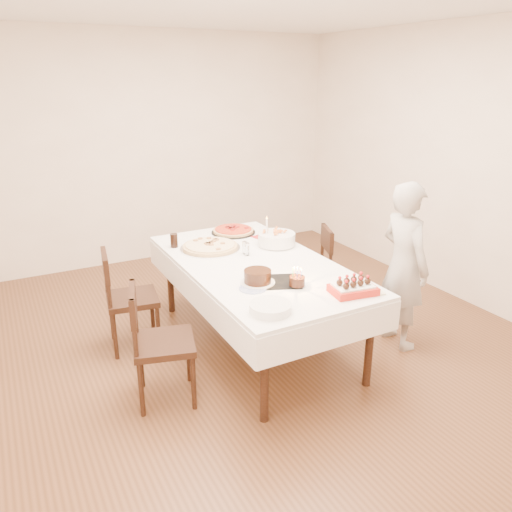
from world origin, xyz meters
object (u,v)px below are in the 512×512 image
person (404,266)px  birthday_cake (297,277)px  dining_table (256,304)px  layer_cake (258,277)px  chair_left_savory (132,299)px  pasta_bowl (277,239)px  pizza_white (210,246)px  cola_glass (174,241)px  chair_left_dessert (164,343)px  strawberry_box (353,288)px  chair_right_savory (307,270)px  taper_candle (267,231)px  pizza_pepperoni (233,231)px

person → birthday_cake: person is taller
dining_table → layer_cake: bearing=-116.6°
chair_left_savory → pasta_bowl: size_ratio=2.62×
pizza_white → layer_cake: (0.00, -0.88, 0.03)m
pasta_bowl → cola_glass: bearing=155.0°
person → layer_cake: (-1.29, 0.16, 0.09)m
chair_left_dessert → strawberry_box: bearing=174.3°
chair_left_dessert → birthday_cake: 1.05m
birthday_cake → cola_glass: bearing=111.2°
dining_table → pizza_white: bearing=112.1°
dining_table → pizza_white: 0.66m
chair_right_savory → taper_candle: (-0.47, -0.02, 0.47)m
person → cola_glass: (-1.56, 1.23, 0.10)m
cola_glass → strawberry_box: 1.73m
pasta_bowl → birthday_cake: (-0.34, -0.88, 0.02)m
layer_cake → chair_right_savory: bearing=37.8°
cola_glass → layer_cake: 1.11m
dining_table → pizza_pepperoni: pizza_pepperoni is taller
chair_right_savory → pizza_white: bearing=-167.4°
dining_table → person: person is taller
layer_cake → strawberry_box: size_ratio=0.82×
taper_candle → birthday_cake: bearing=-105.5°
chair_left_savory → chair_left_dessert: (0.00, -0.84, 0.00)m
pizza_white → taper_candle: bearing=-20.2°
dining_table → pizza_pepperoni: (0.19, 0.82, 0.40)m
chair_right_savory → pizza_pepperoni: (-0.55, 0.48, 0.35)m
chair_right_savory → pizza_pepperoni: bearing=160.8°
chair_left_savory → pasta_bowl: chair_left_savory is taller
birthday_cake → pizza_pepperoni: bearing=83.5°
dining_table → strawberry_box: size_ratio=6.84×
taper_candle → strawberry_box: (0.04, -1.18, -0.10)m
birthday_cake → layer_cake: bearing=139.9°
chair_right_savory → pizza_white: 1.01m
person → pasta_bowl: size_ratio=4.24×
chair_right_savory → pizza_white: (-0.94, 0.15, 0.35)m
dining_table → cola_glass: cola_glass is taller
layer_cake → strawberry_box: 0.69m
cola_glass → layer_cake: cola_glass is taller
taper_candle → person: bearing=-46.7°
taper_candle → birthday_cake: 0.93m
chair_left_savory → pizza_pepperoni: size_ratio=2.06×
person → pizza_white: size_ratio=2.67×
dining_table → person: 1.27m
pizza_pepperoni → cola_glass: cola_glass is taller
chair_left_savory → layer_cake: size_ratio=3.39×
chair_left_dessert → cola_glass: chair_left_dessert is taller
chair_left_savory → birthday_cake: birthday_cake is taller
pizza_pepperoni → pasta_bowl: (0.18, -0.52, 0.04)m
chair_right_savory → pizza_white: size_ratio=1.60×
pizza_pepperoni → birthday_cake: bearing=-96.5°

